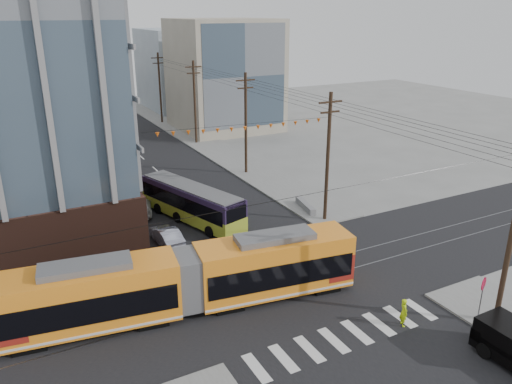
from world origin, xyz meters
TOP-DOWN VIEW (x-y plane):
  - ground at (0.00, 0.00)m, footprint 160.00×160.00m
  - bg_bldg_ne_near at (16.00, 48.00)m, footprint 14.00×14.00m
  - bg_bldg_ne_far at (18.00, 68.00)m, footprint 16.00×16.00m
  - utility_pole_near at (8.50, -6.00)m, footprint 0.30×0.30m
  - utility_pole_far at (8.50, 56.00)m, footprint 0.30×0.30m
  - streetcar at (-6.75, 3.52)m, footprint 21.06×5.84m
  - city_bus at (-1.59, 16.44)m, footprint 5.73×11.49m
  - parked_car_silver at (-5.03, 12.80)m, footprint 1.64×4.33m
  - parked_car_white at (-5.04, 19.93)m, footprint 3.05×4.95m
  - parked_car_grey at (-5.41, 24.65)m, footprint 2.96×5.41m
  - pedestrian at (3.54, -3.68)m, footprint 0.60×0.73m
  - stop_sign at (7.71, -5.41)m, footprint 1.06×1.06m
  - jersey_barrier at (8.30, 13.71)m, footprint 1.45×3.64m

SIDE VIEW (x-z plane):
  - ground at x=0.00m, z-range 0.00..0.00m
  - jersey_barrier at x=8.30m, z-range 0.00..0.71m
  - parked_car_white at x=-5.04m, z-range 0.00..1.34m
  - parked_car_silver at x=-5.03m, z-range 0.00..1.41m
  - parked_car_grey at x=-5.41m, z-range 0.00..1.44m
  - pedestrian at x=3.54m, z-range 0.00..1.71m
  - stop_sign at x=7.71m, z-range 0.00..2.68m
  - city_bus at x=-1.59m, z-range 0.00..3.19m
  - streetcar at x=-6.75m, z-range 0.00..4.02m
  - utility_pole_near at x=8.50m, z-range 0.00..11.00m
  - utility_pole_far at x=8.50m, z-range 0.00..11.00m
  - bg_bldg_ne_far at x=18.00m, z-range 0.00..14.00m
  - bg_bldg_ne_near at x=16.00m, z-range 0.00..16.00m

